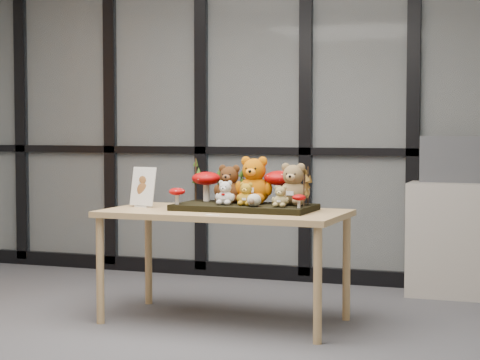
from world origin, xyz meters
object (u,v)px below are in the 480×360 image
at_px(bear_pooh_yellow, 254,178).
at_px(monitor, 453,159).
at_px(mushroom_front_right, 299,201).
at_px(sign_holder, 143,189).
at_px(bear_brown_medium, 229,182).
at_px(bear_beige_small, 281,195).
at_px(display_table, 224,221).
at_px(cabinet, 452,240).
at_px(plush_cream_hedgehog, 254,200).
at_px(mushroom_back_left, 206,185).
at_px(mushroom_back_right, 280,185).
at_px(diorama_tray, 244,207).
at_px(bear_white_bow, 225,191).
at_px(mushroom_front_left, 177,195).
at_px(bear_small_yellow, 246,193).
at_px(bear_tan_back, 293,182).

height_order(bear_pooh_yellow, monitor, monitor).
xyz_separation_m(mushroom_front_right, sign_holder, (-1.10, 0.11, 0.04)).
relative_size(bear_brown_medium, sign_holder, 1.02).
xyz_separation_m(bear_beige_small, mushroom_front_right, (0.12, -0.03, -0.03)).
relative_size(display_table, monitor, 3.21).
xyz_separation_m(bear_brown_medium, cabinet, (1.29, 1.21, -0.47)).
bearing_deg(plush_cream_hedgehog, mushroom_back_left, 148.96).
bearing_deg(mushroom_front_right, mushroom_back_right, 127.27).
xyz_separation_m(display_table, mushroom_front_right, (0.51, -0.08, 0.15)).
height_order(bear_brown_medium, bear_beige_small, bear_brown_medium).
distance_m(mushroom_back_left, sign_holder, 0.42).
bearing_deg(diorama_tray, bear_brown_medium, 146.91).
relative_size(bear_pooh_yellow, bear_brown_medium, 1.23).
bearing_deg(plush_cream_hedgehog, mushroom_back_right, 73.09).
xyz_separation_m(bear_white_bow, cabinet, (1.25, 1.38, -0.42)).
height_order(mushroom_front_left, mushroom_front_right, mushroom_front_left).
distance_m(mushroom_back_left, mushroom_front_right, 0.76).
distance_m(cabinet, monitor, 0.59).
distance_m(mushroom_front_right, monitor, 1.65).
distance_m(bear_white_bow, bear_beige_small, 0.37).
bearing_deg(mushroom_back_right, diorama_tray, -147.22).
xyz_separation_m(bear_small_yellow, mushroom_front_left, (-0.44, -0.06, -0.02)).
bearing_deg(bear_white_bow, mushroom_back_left, 136.67).
relative_size(display_table, bear_brown_medium, 5.72).
relative_size(bear_small_yellow, mushroom_front_left, 1.38).
bearing_deg(bear_brown_medium, mushroom_back_right, 7.25).
distance_m(bear_white_bow, monitor, 1.88).
bearing_deg(bear_white_bow, mushroom_front_right, -4.68).
height_order(bear_tan_back, mushroom_back_right, bear_tan_back).
bearing_deg(bear_tan_back, bear_brown_medium, 175.86).
bearing_deg(sign_holder, bear_white_bow, 6.60).
relative_size(bear_white_bow, monitor, 0.35).
xyz_separation_m(bear_beige_small, mushroom_front_left, (-0.68, -0.04, -0.01)).
distance_m(bear_pooh_yellow, cabinet, 1.72).
bearing_deg(mushroom_back_right, plush_cream_hedgehog, -108.45).
relative_size(bear_tan_back, cabinet, 0.35).
relative_size(plush_cream_hedgehog, mushroom_back_left, 0.41).
bearing_deg(bear_tan_back, mushroom_front_right, -62.49).
xyz_separation_m(bear_brown_medium, plush_cream_hedgehog, (0.25, -0.23, -0.09)).
bearing_deg(monitor, plush_cream_hedgehog, -125.65).
distance_m(bear_tan_back, bear_white_bow, 0.43).
bearing_deg(diorama_tray, mushroom_front_right, -16.81).
bearing_deg(sign_holder, mushroom_front_left, -10.42).
xyz_separation_m(mushroom_back_left, monitor, (1.47, 1.18, 0.15)).
height_order(sign_holder, monitor, monitor).
bearing_deg(display_table, diorama_tray, 26.57).
bearing_deg(bear_white_bow, display_table, 126.05).
distance_m(bear_white_bow, mushroom_front_left, 0.31).
xyz_separation_m(bear_tan_back, bear_small_yellow, (-0.27, -0.13, -0.07)).
bearing_deg(mushroom_back_left, display_table, -43.79).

